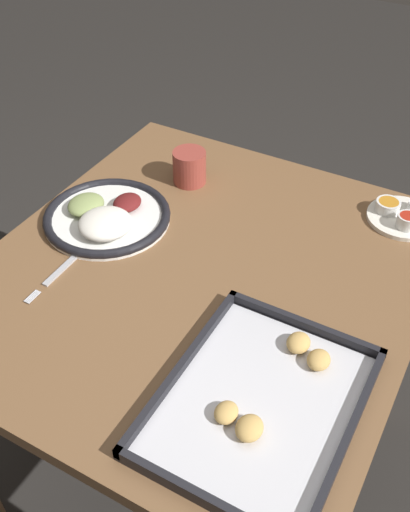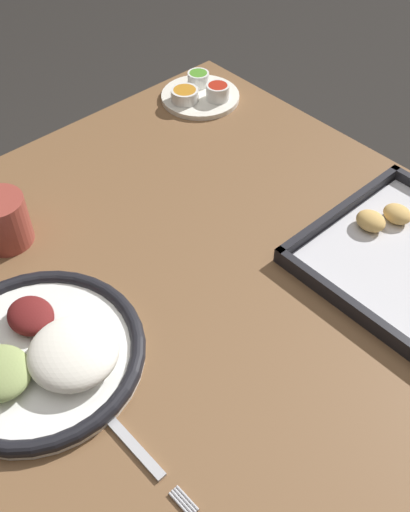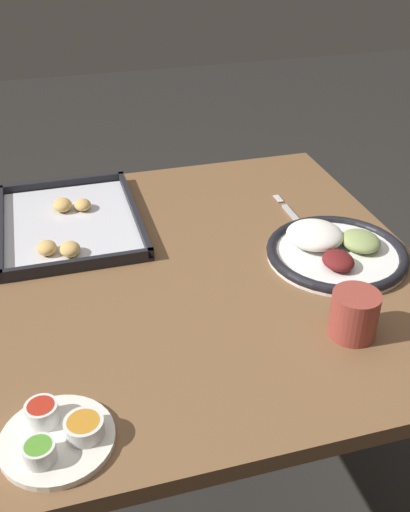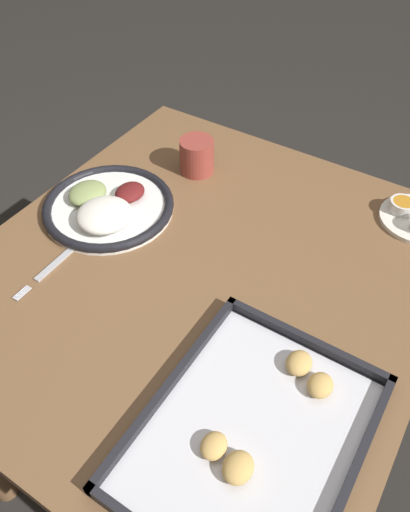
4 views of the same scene
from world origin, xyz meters
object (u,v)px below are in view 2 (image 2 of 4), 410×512
(fork, at_px, (126,438))
(saucer_plate, at_px, (200,93))
(dinner_plate, at_px, (40,354))
(drinking_cup, at_px, (3,221))

(fork, distance_m, saucer_plate, 0.73)
(dinner_plate, distance_m, saucer_plate, 0.65)
(fork, xyz_separation_m, drinking_cup, (-0.38, 0.06, 0.04))
(fork, height_order, drinking_cup, drinking_cup)
(saucer_plate, bearing_deg, drinking_cup, -78.72)
(fork, bearing_deg, drinking_cup, 169.67)
(fork, relative_size, drinking_cup, 2.66)
(saucer_plate, xyz_separation_m, drinking_cup, (0.10, -0.48, 0.03))
(dinner_plate, distance_m, drinking_cup, 0.24)
(saucer_plate, relative_size, drinking_cup, 1.94)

